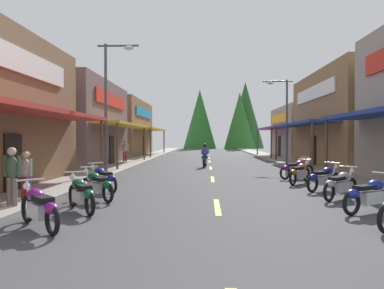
{
  "coord_description": "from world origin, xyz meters",
  "views": [
    {
      "loc": [
        -0.33,
        -1.45,
        1.97
      ],
      "look_at": [
        -1.4,
        26.76,
        1.43
      ],
      "focal_mm": 33.64,
      "sensor_mm": 36.0,
      "label": 1
    }
  ],
  "objects_px": {
    "streetlamp_left": "(112,91)",
    "pedestrian_waiting": "(27,171)",
    "motorcycle_parked_left_2": "(97,185)",
    "streetlamp_right": "(282,110)",
    "motorcycle_parked_left_1": "(81,193)",
    "pedestrian_by_shop": "(12,174)",
    "pedestrian_browsing": "(25,173)",
    "motorcycle_parked_left_0": "(39,207)",
    "rider_cruising_lead": "(205,157)",
    "motorcycle_parked_right_5": "(297,169)",
    "motorcycle_parked_right_1": "(370,194)",
    "motorcycle_parked_right_2": "(340,184)",
    "pedestrian_strolling": "(125,150)",
    "motorcycle_parked_right_4": "(300,172)",
    "motorcycle_parked_left_3": "(102,178)",
    "motorcycle_parked_right_3": "(324,178)"
  },
  "relations": [
    {
      "from": "streetlamp_left",
      "to": "pedestrian_waiting",
      "type": "xyz_separation_m",
      "value": [
        -0.85,
        -7.04,
        -3.44
      ]
    },
    {
      "from": "motorcycle_parked_left_2",
      "to": "streetlamp_right",
      "type": "bearing_deg",
      "value": -74.46
    },
    {
      "from": "motorcycle_parked_left_1",
      "to": "motorcycle_parked_left_2",
      "type": "height_order",
      "value": "same"
    },
    {
      "from": "streetlamp_left",
      "to": "pedestrian_by_shop",
      "type": "height_order",
      "value": "streetlamp_left"
    },
    {
      "from": "streetlamp_left",
      "to": "motorcycle_parked_left_2",
      "type": "height_order",
      "value": "streetlamp_left"
    },
    {
      "from": "streetlamp_right",
      "to": "pedestrian_browsing",
      "type": "bearing_deg",
      "value": -125.58
    },
    {
      "from": "motorcycle_parked_left_0",
      "to": "pedestrian_by_shop",
      "type": "distance_m",
      "value": 2.65
    },
    {
      "from": "pedestrian_by_shop",
      "to": "rider_cruising_lead",
      "type": "bearing_deg",
      "value": -4.88
    },
    {
      "from": "pedestrian_browsing",
      "to": "pedestrian_by_shop",
      "type": "bearing_deg",
      "value": 33.7
    },
    {
      "from": "pedestrian_browsing",
      "to": "motorcycle_parked_right_5",
      "type": "bearing_deg",
      "value": 149.72
    },
    {
      "from": "motorcycle_parked_right_1",
      "to": "motorcycle_parked_right_2",
      "type": "bearing_deg",
      "value": 58.73
    },
    {
      "from": "streetlamp_left",
      "to": "pedestrian_strolling",
      "type": "xyz_separation_m",
      "value": [
        -1.5,
        9.6,
        -3.32
      ]
    },
    {
      "from": "motorcycle_parked_right_5",
      "to": "pedestrian_browsing",
      "type": "xyz_separation_m",
      "value": [
        -9.75,
        -6.74,
        0.41
      ]
    },
    {
      "from": "motorcycle_parked_right_4",
      "to": "motorcycle_parked_left_0",
      "type": "distance_m",
      "value": 10.91
    },
    {
      "from": "streetlamp_left",
      "to": "pedestrian_strolling",
      "type": "height_order",
      "value": "streetlamp_left"
    },
    {
      "from": "motorcycle_parked_right_4",
      "to": "motorcycle_parked_left_3",
      "type": "bearing_deg",
      "value": 144.11
    },
    {
      "from": "motorcycle_parked_left_3",
      "to": "motorcycle_parked_right_3",
      "type": "bearing_deg",
      "value": -129.64
    },
    {
      "from": "streetlamp_right",
      "to": "pedestrian_waiting",
      "type": "height_order",
      "value": "streetlamp_right"
    },
    {
      "from": "motorcycle_parked_left_0",
      "to": "motorcycle_parked_left_3",
      "type": "distance_m",
      "value": 5.38
    },
    {
      "from": "motorcycle_parked_right_3",
      "to": "motorcycle_parked_left_0",
      "type": "height_order",
      "value": "same"
    },
    {
      "from": "streetlamp_right",
      "to": "pedestrian_by_shop",
      "type": "distance_m",
      "value": 19.61
    },
    {
      "from": "motorcycle_parked_left_2",
      "to": "pedestrian_browsing",
      "type": "relative_size",
      "value": 1.04
    },
    {
      "from": "motorcycle_parked_right_1",
      "to": "motorcycle_parked_left_2",
      "type": "bearing_deg",
      "value": 136.84
    },
    {
      "from": "motorcycle_parked_right_4",
      "to": "motorcycle_parked_right_5",
      "type": "xyz_separation_m",
      "value": [
        0.34,
        1.9,
        0.0
      ]
    },
    {
      "from": "motorcycle_parked_right_1",
      "to": "motorcycle_parked_right_2",
      "type": "xyz_separation_m",
      "value": [
        0.01,
        2.06,
        0.0
      ]
    },
    {
      "from": "pedestrian_by_shop",
      "to": "pedestrian_browsing",
      "type": "xyz_separation_m",
      "value": [
        -0.16,
        1.03,
        -0.1
      ]
    },
    {
      "from": "rider_cruising_lead",
      "to": "motorcycle_parked_left_0",
      "type": "bearing_deg",
      "value": 172.68
    },
    {
      "from": "rider_cruising_lead",
      "to": "pedestrian_waiting",
      "type": "height_order",
      "value": "rider_cruising_lead"
    },
    {
      "from": "motorcycle_parked_right_2",
      "to": "motorcycle_parked_left_0",
      "type": "xyz_separation_m",
      "value": [
        -7.86,
        -4.04,
        0.0
      ]
    },
    {
      "from": "motorcycle_parked_left_3",
      "to": "pedestrian_waiting",
      "type": "height_order",
      "value": "pedestrian_waiting"
    },
    {
      "from": "motorcycle_parked_right_5",
      "to": "motorcycle_parked_left_0",
      "type": "relative_size",
      "value": 1.19
    },
    {
      "from": "motorcycle_parked_right_3",
      "to": "motorcycle_parked_left_1",
      "type": "distance_m",
      "value": 8.68
    },
    {
      "from": "pedestrian_strolling",
      "to": "motorcycle_parked_left_1",
      "type": "bearing_deg",
      "value": 0.0
    },
    {
      "from": "pedestrian_browsing",
      "to": "pedestrian_strolling",
      "type": "xyz_separation_m",
      "value": [
        -0.89,
        17.22,
        0.12
      ]
    },
    {
      "from": "streetlamp_right",
      "to": "pedestrian_browsing",
      "type": "xyz_separation_m",
      "value": [
        -10.84,
        -15.15,
        -3.07
      ]
    },
    {
      "from": "motorcycle_parked_right_4",
      "to": "rider_cruising_lead",
      "type": "relative_size",
      "value": 0.83
    },
    {
      "from": "motorcycle_parked_right_5",
      "to": "pedestrian_browsing",
      "type": "distance_m",
      "value": 11.86
    },
    {
      "from": "motorcycle_parked_right_1",
      "to": "rider_cruising_lead",
      "type": "height_order",
      "value": "rider_cruising_lead"
    },
    {
      "from": "motorcycle_parked_left_3",
      "to": "pedestrian_by_shop",
      "type": "bearing_deg",
      "value": 113.16
    },
    {
      "from": "motorcycle_parked_right_5",
      "to": "motorcycle_parked_left_3",
      "type": "relative_size",
      "value": 1.16
    },
    {
      "from": "pedestrian_browsing",
      "to": "pedestrian_strolling",
      "type": "distance_m",
      "value": 17.24
    },
    {
      "from": "streetlamp_right",
      "to": "motorcycle_parked_left_0",
      "type": "xyz_separation_m",
      "value": [
        -9.0,
        -18.16,
        -3.47
      ]
    },
    {
      "from": "pedestrian_strolling",
      "to": "motorcycle_parked_right_4",
      "type": "bearing_deg",
      "value": 30.56
    },
    {
      "from": "motorcycle_parked_right_2",
      "to": "motorcycle_parked_right_5",
      "type": "distance_m",
      "value": 5.72
    },
    {
      "from": "motorcycle_parked_right_4",
      "to": "motorcycle_parked_left_2",
      "type": "xyz_separation_m",
      "value": [
        -7.43,
        -4.24,
        0.0
      ]
    },
    {
      "from": "rider_cruising_lead",
      "to": "motorcycle_parked_right_2",
      "type": "bearing_deg",
      "value": -155.83
    },
    {
      "from": "motorcycle_parked_right_1",
      "to": "motorcycle_parked_left_0",
      "type": "xyz_separation_m",
      "value": [
        -7.86,
        -1.97,
        0.0
      ]
    },
    {
      "from": "motorcycle_parked_left_1",
      "to": "pedestrian_browsing",
      "type": "bearing_deg",
      "value": 25.24
    },
    {
      "from": "streetlamp_right",
      "to": "motorcycle_parked_right_3",
      "type": "distance_m",
      "value": 12.81
    },
    {
      "from": "pedestrian_by_shop",
      "to": "pedestrian_strolling",
      "type": "distance_m",
      "value": 18.28
    }
  ]
}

